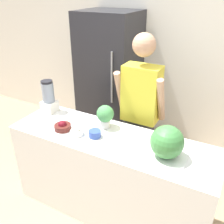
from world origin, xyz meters
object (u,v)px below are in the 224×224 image
at_px(refrigerator, 109,81).
at_px(person, 140,113).
at_px(watermelon, 167,142).
at_px(bowl_small_blue, 95,134).
at_px(blender, 49,97).
at_px(bowl_cherries, 63,126).
at_px(bowl_cream, 77,132).
at_px(potted_plant, 105,115).

distance_m(refrigerator, person, 1.03).
bearing_deg(refrigerator, watermelon, -46.62).
height_order(person, bowl_small_blue, person).
bearing_deg(blender, refrigerator, 81.48).
bearing_deg(bowl_small_blue, bowl_cherries, -174.30).
distance_m(bowl_cream, bowl_small_blue, 0.17).
bearing_deg(bowl_cream, watermelon, 3.74).
distance_m(person, watermelon, 0.78).
height_order(blender, potted_plant, blender).
bearing_deg(person, bowl_small_blue, -108.22).
distance_m(refrigerator, blender, 1.11).
xyz_separation_m(watermelon, bowl_cherries, (-1.02, -0.04, -0.12)).
height_order(bowl_cherries, bowl_small_blue, bowl_cherries).
height_order(person, watermelon, person).
relative_size(refrigerator, blender, 5.25).
xyz_separation_m(refrigerator, person, (0.76, -0.69, -0.02)).
relative_size(blender, potted_plant, 1.54).
height_order(person, bowl_cream, person).
bearing_deg(watermelon, bowl_cream, -176.26).
distance_m(person, potted_plant, 0.47).
bearing_deg(refrigerator, person, -42.44).
height_order(person, potted_plant, person).
xyz_separation_m(bowl_cherries, bowl_small_blue, (0.35, 0.03, -0.00)).
relative_size(bowl_cherries, blender, 0.45).
distance_m(watermelon, blender, 1.41).
relative_size(bowl_small_blue, potted_plant, 0.48).
height_order(person, bowl_cherries, person).
distance_m(bowl_cream, potted_plant, 0.32).
height_order(bowl_cherries, potted_plant, potted_plant).
height_order(bowl_small_blue, blender, blender).
bearing_deg(potted_plant, bowl_small_blue, -89.93).
bearing_deg(bowl_cherries, refrigerator, 98.91).
bearing_deg(potted_plant, person, 63.94).
bearing_deg(refrigerator, bowl_cherries, -81.09).
height_order(bowl_cream, potted_plant, potted_plant).
height_order(bowl_cream, blender, blender).
xyz_separation_m(refrigerator, bowl_small_blue, (0.56, -1.30, -0.00)).
height_order(refrigerator, person, refrigerator).
relative_size(bowl_cherries, potted_plant, 0.69).
bearing_deg(person, blender, -156.73).
bearing_deg(refrigerator, potted_plant, -63.32).
distance_m(person, blender, 1.01).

